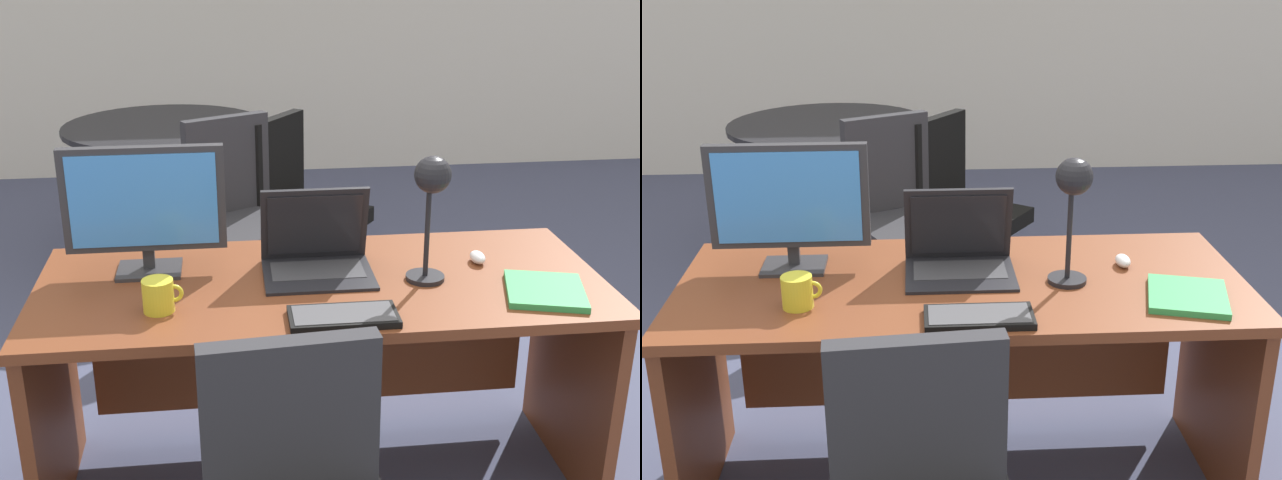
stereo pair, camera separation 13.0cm
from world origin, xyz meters
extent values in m
plane|color=#474C6B|center=(0.00, 1.50, 0.00)|extent=(12.00, 12.00, 0.00)
cube|color=brown|center=(0.00, 0.00, 0.73)|extent=(1.75, 0.74, 0.03)
cube|color=brown|center=(-0.85, 0.00, 0.36)|extent=(0.04, 0.65, 0.71)
cube|color=brown|center=(0.85, 0.00, 0.36)|extent=(0.04, 0.65, 0.71)
cube|color=brown|center=(0.00, 0.28, 0.39)|extent=(1.54, 0.02, 0.50)
cube|color=#2D2D33|center=(-0.53, 0.13, 0.75)|extent=(0.20, 0.16, 0.01)
cube|color=#2D2D33|center=(-0.53, 0.14, 0.79)|extent=(0.04, 0.02, 0.07)
cube|color=#2D2D33|center=(-0.53, 0.13, 0.99)|extent=(0.50, 0.04, 0.33)
cube|color=#3F8CEA|center=(-0.53, 0.11, 0.99)|extent=(0.45, 0.00, 0.29)
cube|color=black|center=(-0.01, 0.04, 0.75)|extent=(0.34, 0.28, 0.01)
cube|color=#38383D|center=(-0.01, 0.06, 0.75)|extent=(0.29, 0.15, 0.00)
cube|color=black|center=(-0.01, 0.14, 0.88)|extent=(0.34, 0.08, 0.26)
cube|color=black|center=(-0.01, 0.13, 0.88)|extent=(0.30, 0.06, 0.21)
cube|color=black|center=(0.03, -0.28, 0.75)|extent=(0.30, 0.14, 0.02)
cube|color=#47474C|center=(0.03, -0.28, 0.76)|extent=(0.28, 0.12, 0.00)
ellipsoid|color=silver|center=(0.52, 0.08, 0.76)|extent=(0.05, 0.08, 0.04)
cylinder|color=black|center=(0.32, -0.03, 0.75)|extent=(0.12, 0.12, 0.01)
cylinder|color=black|center=(0.32, -0.03, 0.90)|extent=(0.02, 0.02, 0.29)
sphere|color=black|center=(0.32, -0.06, 1.09)|extent=(0.11, 0.11, 0.11)
cube|color=green|center=(0.65, -0.18, 0.75)|extent=(0.28, 0.30, 0.02)
cylinder|color=yellow|center=(-0.48, -0.16, 0.79)|extent=(0.09, 0.09, 0.10)
torus|color=yellow|center=(-0.44, -0.16, 0.80)|extent=(0.05, 0.01, 0.05)
cube|color=#2D2D33|center=(-0.15, -0.60, 0.65)|extent=(0.44, 0.09, 0.41)
cylinder|color=black|center=(-0.61, 2.17, 0.02)|extent=(0.50, 0.50, 0.04)
cylinder|color=black|center=(-0.61, 2.17, 0.39)|extent=(0.08, 0.08, 0.69)
cylinder|color=black|center=(-0.61, 2.17, 0.75)|extent=(1.11, 1.11, 0.03)
cylinder|color=black|center=(0.16, 1.61, 0.02)|extent=(0.56, 0.56, 0.04)
cylinder|color=black|center=(0.16, 1.61, 0.19)|extent=(0.05, 0.05, 0.29)
cube|color=black|center=(0.16, 1.61, 0.37)|extent=(0.64, 0.64, 0.08)
cube|color=black|center=(-0.02, 1.74, 0.65)|extent=(0.30, 0.39, 0.47)
cylinder|color=black|center=(-0.18, 1.32, 0.02)|extent=(0.56, 0.56, 0.04)
cylinder|color=black|center=(-0.18, 1.32, 0.22)|extent=(0.05, 0.05, 0.35)
cube|color=#2D2D33|center=(-0.18, 1.32, 0.43)|extent=(0.62, 0.62, 0.08)
cube|color=#2D2D33|center=(-0.28, 1.52, 0.71)|extent=(0.42, 0.25, 0.47)
camera|label=1|loc=(-0.27, -2.25, 1.75)|focal=44.92mm
camera|label=2|loc=(-0.14, -2.26, 1.75)|focal=44.92mm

